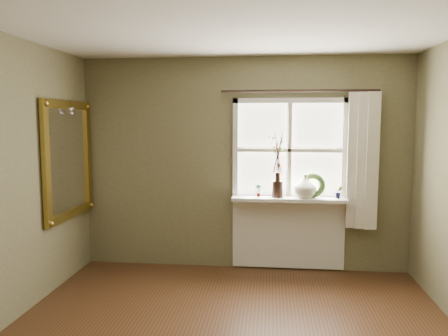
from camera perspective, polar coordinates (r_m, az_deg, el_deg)
ceiling at (r=3.18m, az=0.03°, el=20.18°), size 4.50×4.50×0.00m
wall_back at (r=5.41m, az=2.63°, el=0.55°), size 4.00×0.10×2.60m
window_frame at (r=5.32m, az=8.53°, el=2.34°), size 1.36×0.06×1.24m
window_sill at (r=5.28m, az=8.48°, el=-4.03°), size 1.36×0.26×0.04m
window_apron at (r=5.48m, az=8.36°, el=-8.36°), size 1.36×0.04×0.88m
dark_jug at (r=5.25m, az=7.00°, el=-2.73°), size 0.16×0.16×0.20m
cream_vase at (r=5.26m, az=10.53°, el=-2.35°), size 0.32×0.32×0.28m
wreath at (r=5.31m, az=11.51°, el=-2.58°), size 0.32×0.20×0.30m
potted_plant_left at (r=5.26m, az=4.49°, el=-2.93°), size 0.09×0.07×0.16m
potted_plant_right at (r=5.32m, az=14.76°, el=-3.07°), size 0.09×0.08×0.15m
curtain at (r=5.33m, az=17.62°, el=0.89°), size 0.36×0.12×1.59m
curtain_rod at (r=5.26m, az=9.78°, el=9.91°), size 1.84×0.03×0.03m
gilt_mirror at (r=5.28m, az=-19.64°, el=1.05°), size 0.10×1.12×1.34m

